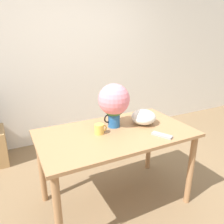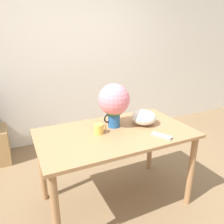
# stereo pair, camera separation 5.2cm
# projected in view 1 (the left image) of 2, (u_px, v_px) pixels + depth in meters

# --- Properties ---
(ground_plane) EXTENTS (12.00, 12.00, 0.00)m
(ground_plane) POSITION_uv_depth(u_px,v_px,m) (128.00, 206.00, 2.23)
(ground_plane) COLOR #7F6647
(wall_back) EXTENTS (8.00, 0.05, 2.60)m
(wall_back) POSITION_uv_depth(u_px,v_px,m) (69.00, 59.00, 3.35)
(wall_back) COLOR silver
(wall_back) RESTS_ON ground_plane
(table) EXTENTS (1.44, 0.82, 0.80)m
(table) POSITION_uv_depth(u_px,v_px,m) (116.00, 142.00, 2.08)
(table) COLOR #A3754C
(table) RESTS_ON ground_plane
(flower_vase) EXTENTS (0.30, 0.30, 0.43)m
(flower_vase) POSITION_uv_depth(u_px,v_px,m) (114.00, 102.00, 2.08)
(flower_vase) COLOR #235B9E
(flower_vase) RESTS_ON table
(coffee_mug) EXTENTS (0.12, 0.09, 0.09)m
(coffee_mug) POSITION_uv_depth(u_px,v_px,m) (100.00, 129.00, 1.99)
(coffee_mug) COLOR gold
(coffee_mug) RESTS_ON table
(white_bowl) EXTENTS (0.25, 0.25, 0.15)m
(white_bowl) POSITION_uv_depth(u_px,v_px,m) (144.00, 117.00, 2.21)
(white_bowl) COLOR silver
(white_bowl) RESTS_ON table
(remote_control) EXTENTS (0.13, 0.19, 0.02)m
(remote_control) POSITION_uv_depth(u_px,v_px,m) (162.00, 135.00, 1.95)
(remote_control) COLOR #999999
(remote_control) RESTS_ON table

